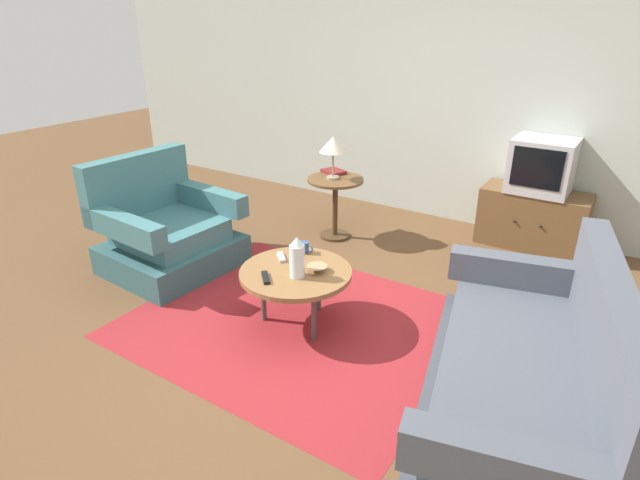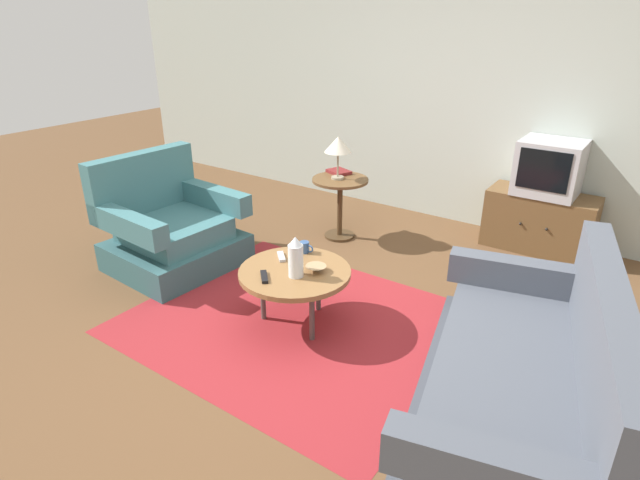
{
  "view_description": "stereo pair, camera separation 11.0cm",
  "coord_description": "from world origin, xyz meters",
  "views": [
    {
      "loc": [
        1.68,
        -2.52,
        2.01
      ],
      "look_at": [
        -0.1,
        0.22,
        0.55
      ],
      "focal_mm": 29.04,
      "sensor_mm": 36.0,
      "label": 1
    },
    {
      "loc": [
        1.77,
        -2.46,
        2.01
      ],
      "look_at": [
        -0.1,
        0.22,
        0.55
      ],
      "focal_mm": 29.04,
      "sensor_mm": 36.0,
      "label": 2
    }
  ],
  "objects": [
    {
      "name": "tv_stand",
      "position": [
        0.91,
        2.22,
        0.26
      ],
      "size": [
        0.92,
        0.44,
        0.53
      ],
      "color": "brown",
      "rests_on": "ground"
    },
    {
      "name": "area_rug",
      "position": [
        -0.14,
        -0.03,
        0.0
      ],
      "size": [
        2.21,
        1.85,
        0.0
      ],
      "primitive_type": "cube",
      "color": "maroon",
      "rests_on": "ground"
    },
    {
      "name": "ground_plane",
      "position": [
        0.0,
        0.0,
        0.0
      ],
      "size": [
        16.0,
        16.0,
        0.0
      ],
      "primitive_type": "plane",
      "color": "brown"
    },
    {
      "name": "mug",
      "position": [
        -0.24,
        0.23,
        0.45
      ],
      "size": [
        0.11,
        0.07,
        0.08
      ],
      "color": "#335184",
      "rests_on": "coffee_table"
    },
    {
      "name": "vase",
      "position": [
        -0.08,
        -0.09,
        0.55
      ],
      "size": [
        0.1,
        0.1,
        0.28
      ],
      "color": "white",
      "rests_on": "coffee_table"
    },
    {
      "name": "side_table",
      "position": [
        -0.71,
        1.41,
        0.42
      ],
      "size": [
        0.52,
        0.52,
        0.58
      ],
      "color": "brown",
      "rests_on": "ground"
    },
    {
      "name": "armchair",
      "position": [
        -1.57,
        0.11,
        0.3
      ],
      "size": [
        0.95,
        1.03,
        0.93
      ],
      "rotation": [
        0.0,
        0.0,
        -1.63
      ],
      "color": "#325C60",
      "rests_on": "ground"
    },
    {
      "name": "couch",
      "position": [
        1.41,
        -0.21,
        0.29
      ],
      "size": [
        1.24,
        1.9,
        0.89
      ],
      "rotation": [
        0.0,
        0.0,
        1.8
      ],
      "color": "#3E424B",
      "rests_on": "ground"
    },
    {
      "name": "table_lamp",
      "position": [
        -0.73,
        1.4,
        0.89
      ],
      "size": [
        0.25,
        0.25,
        0.39
      ],
      "color": "#9E937A",
      "rests_on": "side_table"
    },
    {
      "name": "coffee_table",
      "position": [
        -0.14,
        -0.03,
        0.38
      ],
      "size": [
        0.76,
        0.76,
        0.41
      ],
      "color": "olive",
      "rests_on": "ground"
    },
    {
      "name": "book",
      "position": [
        -0.82,
        1.55,
        0.6
      ],
      "size": [
        0.25,
        0.23,
        0.03
      ],
      "rotation": [
        0.0,
        0.0,
        -0.36
      ],
      "color": "maroon",
      "rests_on": "side_table"
    },
    {
      "name": "television",
      "position": [
        0.91,
        2.23,
        0.76
      ],
      "size": [
        0.51,
        0.47,
        0.47
      ],
      "color": "#B7B7BC",
      "rests_on": "tv_stand"
    },
    {
      "name": "tv_remote_silver",
      "position": [
        -0.33,
        0.07,
        0.42
      ],
      "size": [
        0.13,
        0.13,
        0.02
      ],
      "rotation": [
        0.0,
        0.0,
        2.38
      ],
      "color": "#B2B2B7",
      "rests_on": "coffee_table"
    },
    {
      "name": "tv_remote_dark",
      "position": [
        -0.23,
        -0.23,
        0.42
      ],
      "size": [
        0.14,
        0.14,
        0.02
      ],
      "rotation": [
        0.0,
        0.0,
        5.5
      ],
      "color": "black",
      "rests_on": "coffee_table"
    },
    {
      "name": "bowl",
      "position": [
        -0.01,
        0.04,
        0.43
      ],
      "size": [
        0.14,
        0.14,
        0.04
      ],
      "color": "tan",
      "rests_on": "coffee_table"
    },
    {
      "name": "back_wall",
      "position": [
        0.0,
        2.52,
        1.35
      ],
      "size": [
        9.0,
        0.12,
        2.7
      ],
      "primitive_type": "cube",
      "color": "#B2BCB2",
      "rests_on": "ground"
    }
  ]
}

